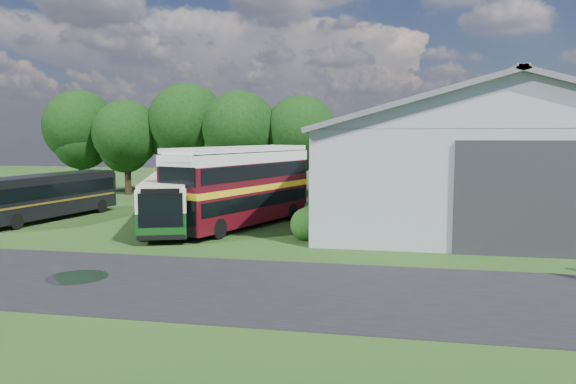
% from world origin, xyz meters
% --- Properties ---
extents(ground, '(120.00, 120.00, 0.00)m').
position_xyz_m(ground, '(0.00, 0.00, 0.00)').
color(ground, '#193511').
rests_on(ground, ground).
extents(asphalt_road, '(60.00, 8.00, 0.02)m').
position_xyz_m(asphalt_road, '(3.00, -3.00, 0.00)').
color(asphalt_road, black).
rests_on(asphalt_road, ground).
extents(puddle, '(2.20, 2.20, 0.01)m').
position_xyz_m(puddle, '(-1.50, -3.00, 0.00)').
color(puddle, black).
rests_on(puddle, ground).
extents(storage_shed, '(18.80, 24.80, 8.15)m').
position_xyz_m(storage_shed, '(15.00, 15.98, 4.17)').
color(storage_shed, gray).
rests_on(storage_shed, ground).
extents(tree_left_a, '(6.46, 6.46, 9.12)m').
position_xyz_m(tree_left_a, '(-18.00, 24.50, 5.87)').
color(tree_left_a, black).
rests_on(tree_left_a, ground).
extents(tree_left_b, '(5.78, 5.78, 8.16)m').
position_xyz_m(tree_left_b, '(-13.00, 23.50, 5.25)').
color(tree_left_b, black).
rests_on(tree_left_b, ground).
extents(tree_mid, '(6.80, 6.80, 9.60)m').
position_xyz_m(tree_mid, '(-8.00, 24.80, 6.18)').
color(tree_mid, black).
rests_on(tree_mid, ground).
extents(tree_right_a, '(6.26, 6.26, 8.83)m').
position_xyz_m(tree_right_a, '(-3.00, 23.80, 5.69)').
color(tree_right_a, black).
rests_on(tree_right_a, ground).
extents(tree_right_b, '(5.98, 5.98, 8.45)m').
position_xyz_m(tree_right_b, '(2.00, 24.60, 5.44)').
color(tree_right_b, black).
rests_on(tree_right_b, ground).
extents(shrub_front, '(1.70, 1.70, 1.70)m').
position_xyz_m(shrub_front, '(5.60, 6.00, 0.00)').
color(shrub_front, '#194714').
rests_on(shrub_front, ground).
extents(shrub_mid, '(1.60, 1.60, 1.60)m').
position_xyz_m(shrub_mid, '(5.60, 8.00, 0.00)').
color(shrub_mid, '#194714').
rests_on(shrub_mid, ground).
extents(shrub_back, '(1.80, 1.80, 1.80)m').
position_xyz_m(shrub_back, '(5.60, 10.00, 0.00)').
color(shrub_back, '#194714').
rests_on(shrub_back, ground).
extents(bus_green_single, '(5.73, 10.54, 2.85)m').
position_xyz_m(bus_green_single, '(-2.58, 7.84, 1.52)').
color(bus_green_single, black).
rests_on(bus_green_single, ground).
extents(bus_maroon_double, '(6.12, 10.87, 4.55)m').
position_xyz_m(bus_maroon_double, '(1.29, 9.08, 2.27)').
color(bus_maroon_double, black).
rests_on(bus_maroon_double, ground).
extents(bus_dark_single, '(3.94, 10.33, 2.78)m').
position_xyz_m(bus_dark_single, '(-11.10, 9.44, 1.48)').
color(bus_dark_single, black).
rests_on(bus_dark_single, ground).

